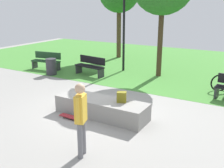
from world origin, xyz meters
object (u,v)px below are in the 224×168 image
at_px(skateboard_by_ledge, 71,117).
at_px(park_bench_center_lawn, 90,66).
at_px(lamp_post, 124,20).
at_px(skater_performing_trick, 81,115).
at_px(trash_bin, 51,67).
at_px(park_bench_near_path, 47,60).
at_px(backpack_on_ledge, 122,97).
at_px(concrete_ledge, 101,108).

height_order(skateboard_by_ledge, park_bench_center_lawn, park_bench_center_lawn).
distance_m(skateboard_by_ledge, park_bench_center_lawn, 5.30).
bearing_deg(lamp_post, skater_performing_trick, -68.56).
distance_m(park_bench_center_lawn, trash_bin, 1.95).
bearing_deg(park_bench_near_path, backpack_on_ledge, -29.36).
relative_size(skateboard_by_ledge, lamp_post, 0.19).
bearing_deg(concrete_ledge, skateboard_by_ledge, -135.44).
relative_size(concrete_ledge, skateboard_by_ledge, 3.72).
xyz_separation_m(concrete_ledge, skateboard_by_ledge, (-0.68, -0.67, -0.21)).
relative_size(concrete_ledge, lamp_post, 0.70).
xyz_separation_m(skateboard_by_ledge, park_bench_near_path, (-5.24, 4.48, 0.42)).
distance_m(skater_performing_trick, lamp_post, 8.49).
xyz_separation_m(park_bench_center_lawn, trash_bin, (-1.72, -0.92, -0.08)).
distance_m(concrete_ledge, lamp_post, 6.46).
distance_m(backpack_on_ledge, lamp_post, 6.48).
height_order(concrete_ledge, skater_performing_trick, skater_performing_trick).
height_order(park_bench_near_path, lamp_post, lamp_post).
relative_size(skater_performing_trick, park_bench_center_lawn, 1.06).
relative_size(skater_performing_trick, trash_bin, 2.17).
xyz_separation_m(concrete_ledge, backpack_on_ledge, (0.65, 0.12, 0.44)).
relative_size(concrete_ledge, skater_performing_trick, 1.71).
height_order(concrete_ledge, backpack_on_ledge, backpack_on_ledge).
height_order(concrete_ledge, park_bench_center_lawn, park_bench_center_lawn).
height_order(backpack_on_ledge, trash_bin, backpack_on_ledge).
bearing_deg(backpack_on_ledge, concrete_ledge, -13.68).
relative_size(park_bench_near_path, lamp_post, 0.39).
xyz_separation_m(concrete_ledge, park_bench_center_lawn, (-3.18, 3.98, 0.21)).
relative_size(backpack_on_ledge, skater_performing_trick, 0.18).
bearing_deg(lamp_post, concrete_ledge, -68.57).
height_order(skater_performing_trick, park_bench_center_lawn, skater_performing_trick).
height_order(concrete_ledge, park_bench_near_path, park_bench_near_path).
bearing_deg(lamp_post, trash_bin, -136.61).
relative_size(park_bench_center_lawn, park_bench_near_path, 1.00).
bearing_deg(backpack_on_ledge, trash_bin, -51.62).
height_order(skater_performing_trick, trash_bin, skater_performing_trick).
distance_m(concrete_ledge, park_bench_center_lawn, 5.10).
height_order(concrete_ledge, trash_bin, trash_bin).
bearing_deg(skater_performing_trick, lamp_post, 111.44).
height_order(backpack_on_ledge, skateboard_by_ledge, backpack_on_ledge).
relative_size(backpack_on_ledge, skateboard_by_ledge, 0.40).
relative_size(backpack_on_ledge, trash_bin, 0.40).
distance_m(concrete_ledge, skater_performing_trick, 2.43).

